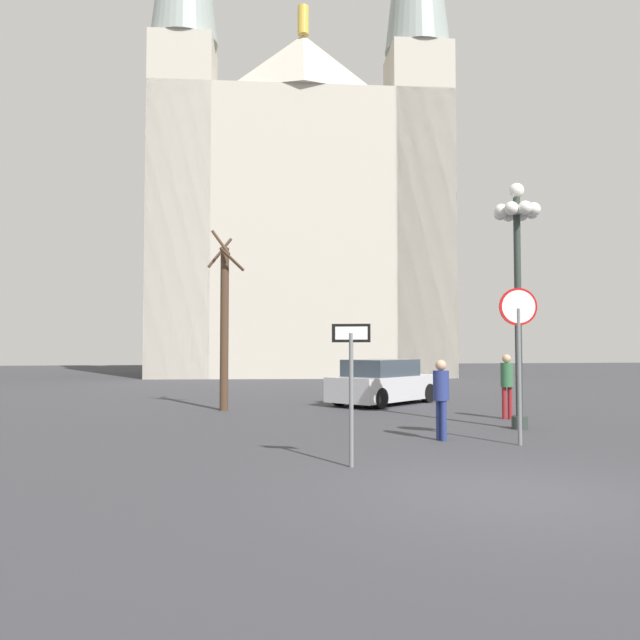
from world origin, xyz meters
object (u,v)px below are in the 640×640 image
at_px(street_lamp, 517,255).
at_px(bare_tree, 224,323).
at_px(one_way_arrow_sign, 351,375).
at_px(stop_sign, 519,336).
at_px(pedestrian_standing, 441,392).
at_px(pedestrian_walking, 507,380).
at_px(cathedral, 300,205).
at_px(parked_car_near_silver, 384,383).

height_order(street_lamp, bare_tree, street_lamp).
distance_m(one_way_arrow_sign, street_lamp, 6.58).
bearing_deg(stop_sign, one_way_arrow_sign, -157.53).
height_order(street_lamp, pedestrian_standing, street_lamp).
relative_size(bare_tree, pedestrian_walking, 3.17).
relative_size(street_lamp, bare_tree, 1.06).
height_order(bare_tree, pedestrian_standing, bare_tree).
relative_size(cathedral, bare_tree, 7.52).
bearing_deg(one_way_arrow_sign, bare_tree, 101.07).
height_order(one_way_arrow_sign, street_lamp, street_lamp).
height_order(one_way_arrow_sign, bare_tree, bare_tree).
height_order(parked_car_near_silver, pedestrian_standing, pedestrian_standing).
bearing_deg(stop_sign, pedestrian_standing, 146.35).
bearing_deg(pedestrian_walking, one_way_arrow_sign, -134.56).
xyz_separation_m(stop_sign, one_way_arrow_sign, (-3.66, -1.51, -0.65)).
height_order(cathedral, pedestrian_standing, cathedral).
xyz_separation_m(stop_sign, pedestrian_standing, (-1.26, 0.84, -1.12)).
relative_size(stop_sign, bare_tree, 0.56).
bearing_deg(pedestrian_standing, cathedral, 87.22).
distance_m(one_way_arrow_sign, pedestrian_walking, 7.82).
bearing_deg(bare_tree, parked_car_near_silver, 11.87).
bearing_deg(pedestrian_walking, stop_sign, -114.19).
xyz_separation_m(cathedral, street_lamp, (0.97, -28.32, -7.64)).
xyz_separation_m(bare_tree, pedestrian_standing, (4.18, -6.72, -1.62)).
xyz_separation_m(street_lamp, pedestrian_walking, (0.66, 1.89, -3.00)).
xyz_separation_m(one_way_arrow_sign, pedestrian_walking, (5.48, 5.56, -0.42)).
bearing_deg(one_way_arrow_sign, pedestrian_walking, 45.44).
xyz_separation_m(stop_sign, bare_tree, (-5.44, 7.55, 0.50)).
distance_m(stop_sign, street_lamp, 3.12).
relative_size(cathedral, pedestrian_standing, 24.91).
bearing_deg(bare_tree, street_lamp, -39.27).
relative_size(street_lamp, parked_car_near_silver, 1.31).
bearing_deg(street_lamp, one_way_arrow_sign, -142.64).
height_order(cathedral, parked_car_near_silver, cathedral).
bearing_deg(pedestrian_walking, street_lamp, -109.37).
height_order(stop_sign, street_lamp, street_lamp).
height_order(cathedral, bare_tree, cathedral).
bearing_deg(parked_car_near_silver, street_lamp, -78.21).
distance_m(one_way_arrow_sign, bare_tree, 9.31).
relative_size(stop_sign, street_lamp, 0.53).
height_order(cathedral, one_way_arrow_sign, cathedral).
height_order(parked_car_near_silver, pedestrian_walking, pedestrian_walking).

